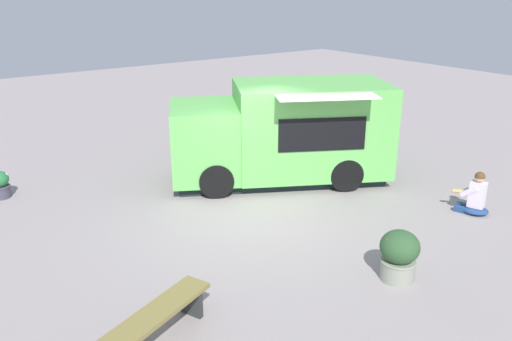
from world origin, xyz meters
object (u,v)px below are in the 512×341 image
food_truck (284,135)px  person_customer (475,198)px  planter_flowering_far (399,254)px  plaza_bench (155,320)px

food_truck → person_customer: food_truck is taller
planter_flowering_far → plaza_bench: bearing=-101.7°
food_truck → plaza_bench: food_truck is taller
food_truck → planter_flowering_far: food_truck is taller
person_customer → planter_flowering_far: 3.32m
person_customer → plaza_bench: bearing=-90.2°
food_truck → person_customer: 4.27m
planter_flowering_far → plaza_bench: (-0.78, -3.73, -0.07)m
person_customer → food_truck: bearing=-153.4°
person_customer → plaza_bench: 6.96m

